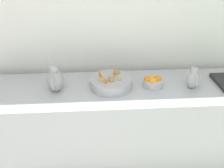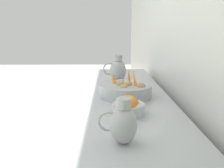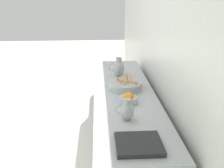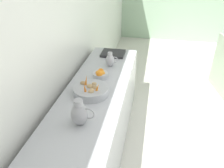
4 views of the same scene
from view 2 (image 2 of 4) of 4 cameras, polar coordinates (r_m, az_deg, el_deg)
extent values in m
cube|color=#ADAFB5|center=(1.82, 2.60, -16.70)|extent=(0.68, 2.62, 0.86)
cylinder|color=#9EA0A5|center=(1.71, 3.27, -1.59)|extent=(0.38, 0.38, 0.09)
torus|color=#9EA0A5|center=(1.72, 3.26, -2.80)|extent=(0.22, 0.22, 0.01)
cone|color=orange|center=(1.66, 5.48, 1.09)|extent=(0.07, 0.06, 0.16)
cone|color=orange|center=(1.74, 0.29, 1.37)|extent=(0.08, 0.07, 0.12)
cone|color=orange|center=(1.79, 4.13, 1.74)|extent=(0.03, 0.06, 0.13)
ellipsoid|color=tan|center=(1.69, 3.72, -0.02)|extent=(0.07, 0.06, 0.06)
ellipsoid|color=#9E7F56|center=(1.65, 7.08, -0.56)|extent=(0.06, 0.06, 0.05)
ellipsoid|color=tan|center=(1.62, 2.87, -0.75)|extent=(0.05, 0.05, 0.04)
ellipsoid|color=tan|center=(1.75, 2.28, 0.18)|extent=(0.05, 0.05, 0.04)
ellipsoid|color=#9E7F56|center=(1.69, 2.05, -0.08)|extent=(0.06, 0.06, 0.05)
ellipsoid|color=tan|center=(1.78, 2.22, 0.50)|extent=(0.06, 0.05, 0.05)
cylinder|color=#ADAFB5|center=(1.34, 4.00, -6.10)|extent=(0.18, 0.18, 0.07)
sphere|color=orange|center=(1.34, 2.87, -4.78)|extent=(0.07, 0.07, 0.07)
sphere|color=orange|center=(1.34, 5.02, -4.77)|extent=(0.07, 0.07, 0.07)
sphere|color=orange|center=(1.38, 3.82, -4.21)|extent=(0.08, 0.08, 0.08)
sphere|color=orange|center=(1.29, 4.32, -5.42)|extent=(0.08, 0.08, 0.08)
sphere|color=orange|center=(1.35, 4.51, -4.60)|extent=(0.08, 0.08, 0.08)
ellipsoid|color=#939399|center=(2.17, 1.45, 3.18)|extent=(0.15, 0.15, 0.21)
cylinder|color=#939399|center=(2.15, 1.46, 6.34)|extent=(0.08, 0.08, 0.06)
torus|color=#939399|center=(2.17, -0.72, 3.70)|extent=(0.11, 0.01, 0.11)
ellipsoid|color=#A3A3A8|center=(1.00, 2.81, -9.90)|extent=(0.12, 0.12, 0.16)
cylinder|color=#A3A3A8|center=(0.97, 2.87, -4.73)|extent=(0.06, 0.06, 0.04)
torus|color=#A3A3A8|center=(0.99, -0.94, -9.09)|extent=(0.09, 0.01, 0.09)
camera|label=1|loc=(2.59, -49.30, 23.33)|focal=38.54mm
camera|label=3|loc=(1.21, -171.37, 17.24)|focal=40.04mm
camera|label=4|loc=(3.76, -9.27, 25.64)|focal=36.35mm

